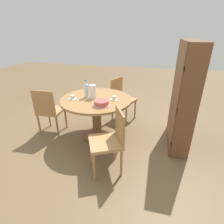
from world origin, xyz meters
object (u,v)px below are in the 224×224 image
object	(u,v)px
chair_c	(122,98)
cake_main	(101,103)
bookshelf	(182,99)
coffee_pot	(93,91)
chair_a	(49,110)
chair_b	(110,139)
cup_a	(73,97)
cup_b	(114,98)
water_bottle	(86,90)

from	to	relation	value
chair_c	cake_main	distance (m)	1.15
bookshelf	coffee_pot	distance (m)	1.45
chair_a	chair_b	xyz separation A→B (m)	(0.64, 1.32, 0.00)
bookshelf	coffee_pot	size ratio (longest dim) A/B	6.25
chair_a	coffee_pot	bearing A→B (deg)	-175.17
chair_b	chair_c	size ratio (longest dim) A/B	1.00
cup_a	chair_a	bearing A→B (deg)	-90.31
bookshelf	cup_b	distance (m)	1.08
cake_main	water_bottle	bearing A→B (deg)	-128.67
coffee_pot	cup_b	xyz separation A→B (m)	(-0.01, 0.37, -0.10)
chair_c	coffee_pot	world-z (taller)	coffee_pot
bookshelf	cup_a	world-z (taller)	bookshelf
water_bottle	cup_a	size ratio (longest dim) A/B	2.30
coffee_pot	cake_main	bearing A→B (deg)	40.83
bookshelf	cake_main	distance (m)	1.28
chair_a	chair_c	size ratio (longest dim) A/B	1.00
cup_a	coffee_pot	bearing A→B (deg)	110.76
bookshelf	water_bottle	xyz separation A→B (m)	(0.16, -1.56, 0.07)
chair_a	water_bottle	bearing A→B (deg)	-172.76
cup_b	coffee_pot	bearing A→B (deg)	-88.57
cup_a	cup_b	bearing A→B (deg)	100.73
coffee_pot	cake_main	world-z (taller)	coffee_pot
bookshelf	water_bottle	world-z (taller)	bookshelf
coffee_pot	water_bottle	xyz separation A→B (m)	(-0.01, -0.12, 0.00)
chair_c	chair_b	bearing A→B (deg)	-151.35
coffee_pot	cup_a	world-z (taller)	coffee_pot
chair_b	cake_main	bearing A→B (deg)	-178.21
bookshelf	cup_a	bearing A→B (deg)	99.33
chair_a	cup_b	world-z (taller)	chair_a
chair_c	bookshelf	bearing A→B (deg)	-97.98
chair_b	chair_c	xyz separation A→B (m)	(-1.59, -0.16, 0.00)
coffee_pot	cup_b	world-z (taller)	coffee_pot
bookshelf	water_bottle	distance (m)	1.57
chair_a	cake_main	distance (m)	1.11
cup_a	bookshelf	bearing A→B (deg)	99.33
water_bottle	cup_b	bearing A→B (deg)	89.60
chair_a	cup_b	distance (m)	1.23
water_bottle	cup_a	bearing A→B (deg)	-56.01
bookshelf	chair_a	bearing A→B (deg)	97.24
chair_c	cake_main	bearing A→B (deg)	-162.35
chair_c	cup_b	distance (m)	0.87
chair_a	coffee_pot	xyz separation A→B (m)	(-0.12, 0.82, 0.38)
bookshelf	water_bottle	size ratio (longest dim) A/B	5.47
chair_c	cake_main	size ratio (longest dim) A/B	3.50
cup_a	chair_c	bearing A→B (deg)	145.30
chair_a	coffee_pot	size ratio (longest dim) A/B	3.34
chair_b	cup_a	world-z (taller)	chair_b
water_bottle	cup_b	world-z (taller)	water_bottle
cake_main	cup_b	world-z (taller)	cake_main
chair_b	coffee_pot	size ratio (longest dim) A/B	3.34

